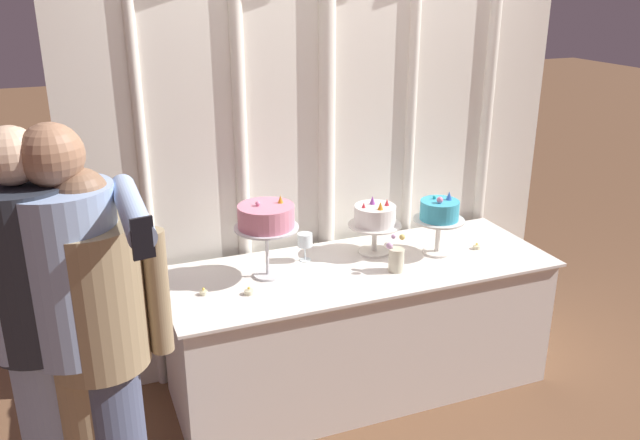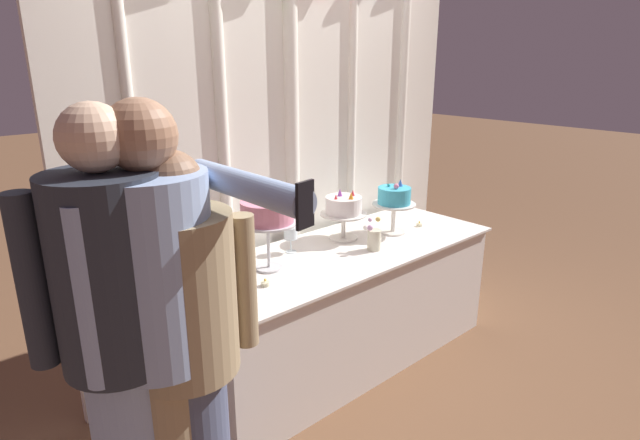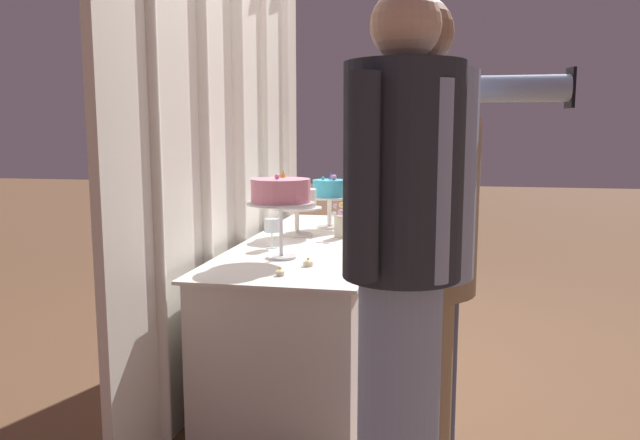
% 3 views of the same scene
% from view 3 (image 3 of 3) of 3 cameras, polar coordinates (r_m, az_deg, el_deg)
% --- Properties ---
extents(ground_plane, '(24.00, 24.00, 0.00)m').
position_cam_3_polar(ground_plane, '(3.54, 1.16, -13.56)').
color(ground_plane, brown).
extents(draped_curtain, '(2.79, 0.17, 2.66)m').
position_cam_3_polar(draped_curtain, '(3.44, -7.87, 9.43)').
color(draped_curtain, white).
rests_on(draped_curtain, ground_plane).
extents(cake_table, '(2.03, 0.74, 0.72)m').
position_cam_3_polar(cake_table, '(3.45, -0.47, -7.84)').
color(cake_table, white).
rests_on(cake_table, ground_plane).
extents(cake_display_leftmost, '(0.32, 0.32, 0.41)m').
position_cam_3_polar(cake_display_leftmost, '(2.87, -3.65, 2.43)').
color(cake_display_leftmost, silver).
rests_on(cake_display_leftmost, cake_table).
extents(cake_display_center, '(0.29, 0.29, 0.31)m').
position_cam_3_polar(cake_display_center, '(3.50, -2.16, 1.72)').
color(cake_display_center, silver).
rests_on(cake_display_center, cake_table).
extents(cake_display_rightmost, '(0.27, 0.27, 0.34)m').
position_cam_3_polar(cake_display_rightmost, '(3.78, 0.89, 2.62)').
color(cake_display_rightmost, silver).
rests_on(cake_display_rightmost, cake_table).
extents(wine_glass, '(0.08, 0.08, 0.15)m').
position_cam_3_polar(wine_glass, '(3.15, -4.49, -0.59)').
color(wine_glass, silver).
rests_on(wine_glass, cake_table).
extents(flower_vase, '(0.11, 0.09, 0.20)m').
position_cam_3_polar(flower_vase, '(3.46, 1.93, -0.42)').
color(flower_vase, beige).
rests_on(flower_vase, cake_table).
extents(tealight_far_left, '(0.04, 0.04, 0.04)m').
position_cam_3_polar(tealight_far_left, '(2.57, -3.71, -4.89)').
color(tealight_far_left, beige).
rests_on(tealight_far_left, cake_table).
extents(tealight_near_left, '(0.05, 0.05, 0.04)m').
position_cam_3_polar(tealight_near_left, '(2.74, -1.10, -4.03)').
color(tealight_near_left, beige).
rests_on(tealight_near_left, cake_table).
extents(tealight_near_right, '(0.04, 0.04, 0.04)m').
position_cam_3_polar(tealight_near_right, '(4.03, 1.92, -0.10)').
color(tealight_near_right, beige).
rests_on(tealight_near_right, cake_table).
extents(guest_man_dark_suit, '(0.46, 0.44, 1.70)m').
position_cam_3_polar(guest_man_dark_suit, '(1.77, 7.50, -4.39)').
color(guest_man_dark_suit, '#93ADD6').
rests_on(guest_man_dark_suit, ground_plane).
extents(guest_girl_blue_dress, '(0.51, 0.70, 1.70)m').
position_cam_3_polar(guest_girl_blue_dress, '(1.89, 8.71, -3.61)').
color(guest_girl_blue_dress, '#9E8966').
rests_on(guest_girl_blue_dress, ground_plane).
extents(guest_man_pink_jacket, '(0.52, 0.41, 1.55)m').
position_cam_3_polar(guest_man_pink_jacket, '(1.98, 9.06, -5.88)').
color(guest_man_pink_jacket, '#4C5675').
rests_on(guest_man_pink_jacket, ground_plane).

